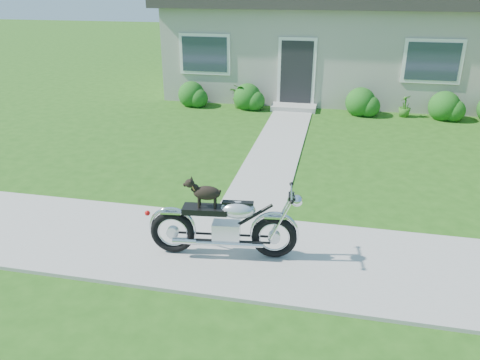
% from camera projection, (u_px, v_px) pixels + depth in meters
% --- Properties ---
extents(ground, '(80.00, 80.00, 0.00)m').
position_uv_depth(ground, '(333.00, 262.00, 6.85)').
color(ground, '#235114').
rests_on(ground, ground).
extents(sidewalk, '(24.00, 2.20, 0.04)m').
position_uv_depth(sidewalk, '(333.00, 261.00, 6.85)').
color(sidewalk, '#9E9B93').
rests_on(sidewalk, ground).
extents(walkway, '(1.20, 8.00, 0.03)m').
position_uv_depth(walkway, '(278.00, 146.00, 11.63)').
color(walkway, '#9E9B93').
rests_on(walkway, ground).
extents(house, '(12.60, 7.03, 4.50)m').
position_uv_depth(house, '(348.00, 30.00, 16.79)').
color(house, '#AAA499').
rests_on(house, ground).
extents(shrub_row, '(10.01, 0.91, 0.91)m').
position_uv_depth(shrub_row, '(347.00, 102.00, 14.32)').
color(shrub_row, '#1B5717').
rests_on(shrub_row, ground).
extents(potted_plant_left, '(0.92, 0.89, 0.78)m').
position_uv_depth(potted_plant_left, '(241.00, 96.00, 15.01)').
color(potted_plant_left, '#2A5F19').
rests_on(potted_plant_left, ground).
extents(potted_plant_right, '(0.50, 0.50, 0.66)m').
position_uv_depth(potted_plant_right, '(405.00, 106.00, 14.05)').
color(potted_plant_right, '#316E1E').
rests_on(potted_plant_right, ground).
extents(motorcycle_with_dog, '(2.22, 0.63, 1.20)m').
position_uv_depth(motorcycle_with_dog, '(225.00, 224.00, 6.77)').
color(motorcycle_with_dog, black).
rests_on(motorcycle_with_dog, sidewalk).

